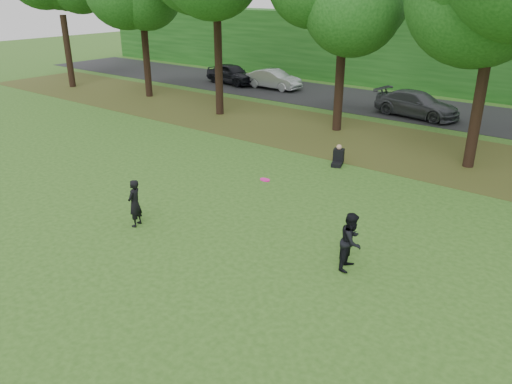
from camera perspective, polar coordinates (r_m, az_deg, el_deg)
ground at (r=13.93m, az=-8.58°, el=-7.12°), size 120.00×120.00×0.00m
leaf_litter at (r=23.99m, az=14.38°, el=5.28°), size 60.00×7.00×0.01m
street at (r=31.27m, az=20.54°, el=8.52°), size 70.00×7.00×0.02m
far_hedge at (r=36.55m, az=24.18°, el=13.84°), size 70.00×3.00×5.00m
player_left at (r=15.52m, az=-13.70°, el=-1.25°), size 0.52×0.63×1.49m
player_right at (r=13.06m, az=10.85°, el=-5.53°), size 0.68×0.83×1.56m
parked_cars at (r=30.16m, az=20.96°, el=9.40°), size 34.43×3.97×1.48m
frisbee at (r=13.31m, az=1.03°, el=1.41°), size 0.27×0.28×0.08m
seated_person at (r=20.79m, az=9.37°, el=3.94°), size 0.62×0.82×0.83m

